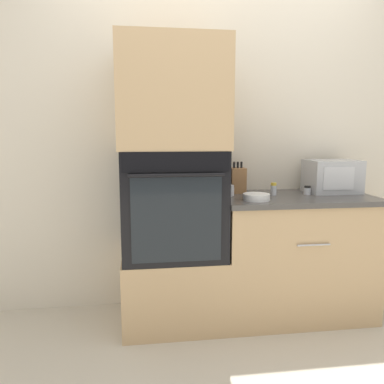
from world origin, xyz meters
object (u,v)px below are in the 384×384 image
Objects in this scene: condiment_jar_mid at (230,190)px; condiment_jar_far at (307,190)px; knife_block at (238,180)px; condiment_jar_near at (274,189)px; microwave at (332,176)px; bowl at (256,197)px; wall_oven at (173,202)px.

condiment_jar_mid reaches higher than condiment_jar_far.
knife_block is 0.27m from condiment_jar_near.
condiment_jar_far is (0.57, -0.01, -0.01)m from condiment_jar_mid.
condiment_jar_mid is at bearing 179.61° from condiment_jar_near.
microwave is 0.25m from condiment_jar_far.
condiment_jar_mid is at bearing -175.68° from microwave.
condiment_jar_far is (0.25, -0.01, -0.01)m from condiment_jar_near.
microwave is 2.08× the size of bowl.
bowl is 2.87× the size of condiment_jar_far.
condiment_jar_near is at bearing 46.07° from bowl.
microwave reaches higher than bowl.
knife_block is 0.17m from condiment_jar_mid.
microwave is 0.48m from condiment_jar_near.
condiment_jar_near is at bearing -30.40° from knife_block.
condiment_jar_near is 1.13× the size of condiment_jar_mid.
microwave is 0.71m from bowl.
wall_oven is 0.98m from condiment_jar_far.
microwave is 0.70m from knife_block.
condiment_jar_far is (-0.22, -0.07, -0.09)m from microwave.
bowl is 2.28× the size of condiment_jar_mid.
condiment_jar_far reaches higher than bowl.
condiment_jar_far is (0.48, -0.14, -0.06)m from knife_block.
condiment_jar_mid is 0.57m from condiment_jar_far.
condiment_jar_near reaches higher than condiment_jar_mid.
condiment_jar_far is (0.44, 0.18, 0.01)m from bowl.
knife_block is 2.61× the size of condiment_jar_near.
wall_oven reaches higher than bowl.
wall_oven reaches higher than condiment_jar_mid.
wall_oven is at bearing -174.85° from microwave.
wall_oven is 0.42m from condiment_jar_mid.
microwave reaches higher than knife_block.
condiment_jar_far is at bearing -162.18° from microwave.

